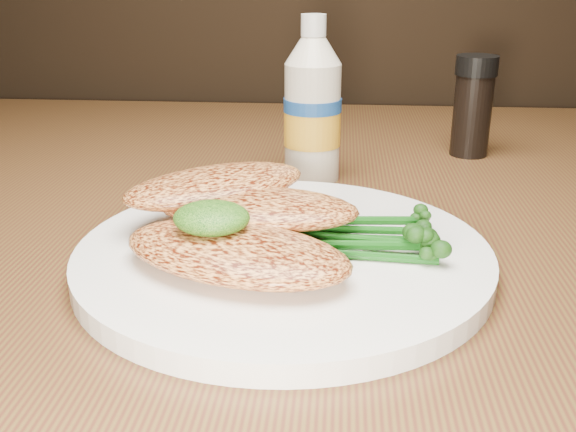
{
  "coord_description": "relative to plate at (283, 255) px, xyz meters",
  "views": [
    {
      "loc": [
        -0.02,
        0.47,
        0.95
      ],
      "look_at": [
        -0.05,
        0.88,
        0.79
      ],
      "focal_mm": 40.9,
      "sensor_mm": 36.0,
      "label": 1
    }
  ],
  "objects": [
    {
      "name": "plate",
      "position": [
        0.0,
        0.0,
        0.0
      ],
      "size": [
        0.29,
        0.29,
        0.02
      ],
      "primitive_type": "cylinder",
      "color": "white",
      "rests_on": "dining_table"
    },
    {
      "name": "chicken_front",
      "position": [
        -0.03,
        -0.04,
        0.02
      ],
      "size": [
        0.18,
        0.13,
        0.03
      ],
      "primitive_type": "ellipsoid",
      "rotation": [
        0.0,
        0.0,
        -0.34
      ],
      "color": "#F1994C",
      "rests_on": "plate"
    },
    {
      "name": "chicken_mid",
      "position": [
        -0.02,
        0.02,
        0.03
      ],
      "size": [
        0.15,
        0.09,
        0.02
      ],
      "primitive_type": "ellipsoid",
      "rotation": [
        0.0,
        0.0,
        -0.09
      ],
      "color": "#F1994C",
      "rests_on": "plate"
    },
    {
      "name": "chicken_back",
      "position": [
        -0.05,
        0.05,
        0.04
      ],
      "size": [
        0.16,
        0.15,
        0.02
      ],
      "primitive_type": "ellipsoid",
      "rotation": [
        0.0,
        0.0,
        0.64
      ],
      "color": "#F1994C",
      "rests_on": "plate"
    },
    {
      "name": "pesto_front",
      "position": [
        -0.04,
        -0.03,
        0.04
      ],
      "size": [
        0.06,
        0.05,
        0.02
      ],
      "primitive_type": "ellipsoid",
      "rotation": [
        0.0,
        0.0,
        -0.18
      ],
      "color": "#073308",
      "rests_on": "chicken_front"
    },
    {
      "name": "broccolini_bundle",
      "position": [
        0.05,
        0.01,
        0.02
      ],
      "size": [
        0.14,
        0.11,
        0.02
      ],
      "primitive_type": null,
      "rotation": [
        0.0,
        0.0,
        0.03
      ],
      "color": "#104A10",
      "rests_on": "plate"
    },
    {
      "name": "mayo_bottle",
      "position": [
        0.01,
        0.2,
        0.07
      ],
      "size": [
        0.06,
        0.06,
        0.16
      ],
      "primitive_type": null,
      "rotation": [
        0.0,
        0.0,
        0.15
      ],
      "color": "beige",
      "rests_on": "dining_table"
    },
    {
      "name": "pepper_grinder",
      "position": [
        0.18,
        0.3,
        0.05
      ],
      "size": [
        0.05,
        0.05,
        0.11
      ],
      "primitive_type": null,
      "rotation": [
        0.0,
        0.0,
        -0.12
      ],
      "color": "black",
      "rests_on": "dining_table"
    }
  ]
}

